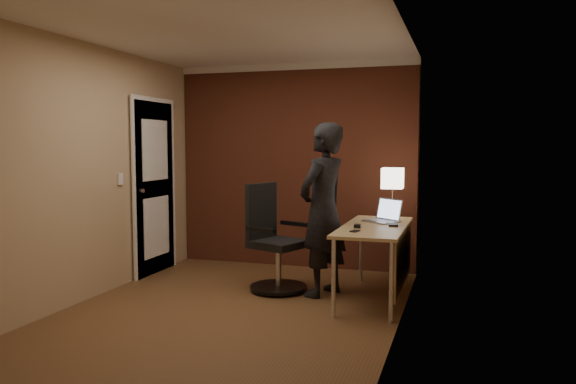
% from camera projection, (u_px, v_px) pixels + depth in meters
% --- Properties ---
extents(room, '(4.00, 4.00, 4.00)m').
position_uv_depth(room, '(263.00, 157.00, 6.61)').
color(room, brown).
rests_on(room, ground).
extents(desk, '(0.60, 1.50, 0.73)m').
position_uv_depth(desk, '(382.00, 239.00, 5.44)').
color(desk, tan).
rests_on(desk, ground).
extents(desk_lamp, '(0.22, 0.22, 0.54)m').
position_uv_depth(desk_lamp, '(393.00, 179.00, 6.01)').
color(desk_lamp, silver).
rests_on(desk_lamp, desk).
extents(laptop, '(0.42, 0.41, 0.23)m').
position_uv_depth(laptop, '(385.00, 215.00, 5.72)').
color(laptop, silver).
rests_on(laptop, desk).
extents(mouse, '(0.07, 0.11, 0.03)m').
position_uv_depth(mouse, '(357.00, 226.00, 5.30)').
color(mouse, black).
rests_on(mouse, desk).
extents(phone, '(0.09, 0.13, 0.01)m').
position_uv_depth(phone, '(355.00, 231.00, 5.07)').
color(phone, black).
rests_on(phone, desk).
extents(wallet, '(0.10, 0.12, 0.02)m').
position_uv_depth(wallet, '(393.00, 225.00, 5.40)').
color(wallet, black).
rests_on(wallet, desk).
extents(office_chair, '(0.63, 0.69, 1.09)m').
position_uv_depth(office_chair, '(273.00, 245.00, 5.82)').
color(office_chair, black).
rests_on(office_chair, ground).
extents(person, '(0.61, 0.74, 1.73)m').
position_uv_depth(person, '(323.00, 210.00, 5.60)').
color(person, black).
rests_on(person, ground).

